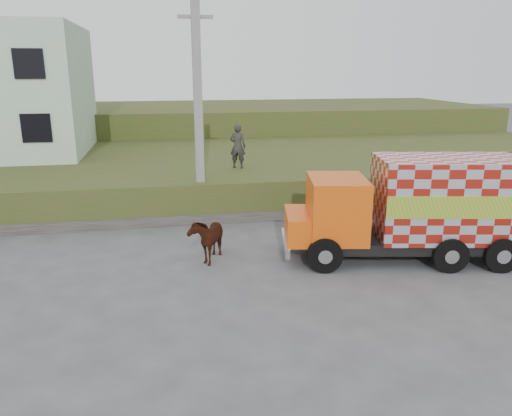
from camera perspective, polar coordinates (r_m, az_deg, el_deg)
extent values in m
plane|color=#474749|center=(14.69, -0.91, -6.42)|extent=(120.00, 120.00, 0.00)
cube|color=#2F4D19|center=(24.01, -4.91, 4.17)|extent=(40.00, 12.00, 1.50)
cube|color=#2F4D19|center=(35.72, -6.90, 9.13)|extent=(40.00, 12.00, 3.00)
cube|color=#595651|center=(18.41, -9.26, -1.34)|extent=(16.00, 0.50, 0.40)
cube|color=gray|center=(18.12, -6.61, 10.76)|extent=(0.30, 0.30, 8.00)
cube|color=gray|center=(18.14, -6.95, 20.88)|extent=(1.20, 0.12, 0.12)
cube|color=black|center=(15.60, 16.90, -3.49)|extent=(6.37, 3.05, 0.31)
cube|color=#DD4F0B|center=(14.82, 9.20, 0.01)|extent=(1.96, 2.33, 1.80)
cube|color=#DD4F0B|center=(14.84, 5.16, -2.00)|extent=(1.22, 2.02, 0.81)
cube|color=silver|center=(15.60, 21.07, 1.13)|extent=(4.46, 2.87, 2.34)
cube|color=yellow|center=(14.61, 22.57, 0.04)|extent=(4.08, 0.78, 0.63)
cube|color=yellow|center=(16.59, 19.75, 2.09)|extent=(4.08, 0.78, 0.63)
cube|color=silver|center=(14.98, 3.39, -3.97)|extent=(0.50, 2.06, 0.27)
cylinder|color=black|center=(14.12, 7.86, -5.35)|extent=(1.03, 0.49, 0.99)
cylinder|color=black|center=(16.05, 6.87, -2.70)|extent=(1.03, 0.49, 0.99)
cylinder|color=black|center=(15.01, 21.29, -5.03)|extent=(1.03, 0.49, 0.99)
cylinder|color=black|center=(16.84, 18.81, -2.57)|extent=(1.03, 0.49, 0.99)
cylinder|color=black|center=(15.59, 26.24, -4.84)|extent=(1.03, 0.49, 0.99)
cylinder|color=black|center=(17.36, 23.31, -2.49)|extent=(1.03, 0.49, 0.99)
imported|color=black|center=(14.90, -5.58, -3.35)|extent=(1.30, 1.78, 1.37)
imported|color=#292624|center=(20.77, -2.10, 7.08)|extent=(0.79, 0.67, 1.83)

